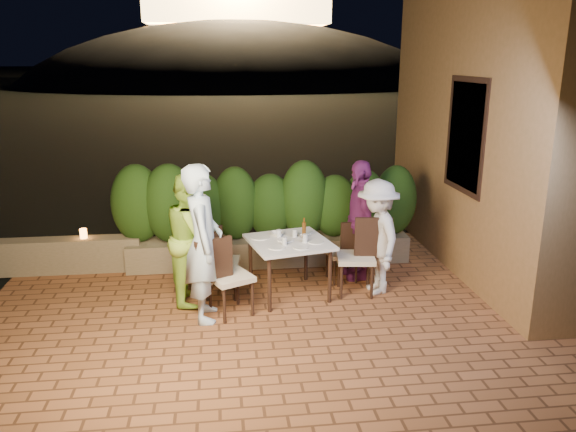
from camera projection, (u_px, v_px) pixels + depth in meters
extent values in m
plane|color=black|center=(271.00, 336.00, 6.34)|extent=(400.00, 400.00, 0.00)
cube|color=brown|center=(267.00, 321.00, 6.83)|extent=(7.00, 6.00, 0.15)
cube|color=olive|center=(508.00, 95.00, 7.98)|extent=(1.60, 5.00, 5.00)
cube|color=black|center=(468.00, 136.00, 7.55)|extent=(0.08, 1.00, 1.40)
cube|color=black|center=(467.00, 136.00, 7.55)|extent=(0.06, 1.15, 1.55)
cube|color=#77684B|center=(270.00, 250.00, 8.50)|extent=(4.20, 0.55, 0.40)
cube|color=#77684B|center=(64.00, 255.00, 8.13)|extent=(2.20, 0.30, 0.50)
ellipsoid|color=black|center=(240.00, 120.00, 64.94)|extent=(52.00, 40.00, 22.00)
cylinder|color=white|center=(277.00, 247.00, 6.92)|extent=(0.21, 0.21, 0.01)
cylinder|color=white|center=(260.00, 237.00, 7.30)|extent=(0.24, 0.24, 0.01)
cylinder|color=white|center=(316.00, 242.00, 7.12)|extent=(0.20, 0.20, 0.01)
cylinder|color=white|center=(303.00, 232.00, 7.52)|extent=(0.23, 0.23, 0.01)
cylinder|color=white|center=(285.00, 240.00, 7.21)|extent=(0.22, 0.22, 0.01)
cylinder|color=white|center=(301.00, 247.00, 6.92)|extent=(0.20, 0.20, 0.01)
cylinder|color=silver|center=(285.00, 241.00, 7.00)|extent=(0.06, 0.06, 0.10)
cylinder|color=silver|center=(279.00, 233.00, 7.31)|extent=(0.06, 0.06, 0.11)
cylinder|color=silver|center=(305.00, 238.00, 7.11)|extent=(0.06, 0.06, 0.11)
cylinder|color=silver|center=(295.00, 233.00, 7.32)|extent=(0.06, 0.06, 0.10)
imported|color=white|center=(277.00, 233.00, 7.42)|extent=(0.18, 0.18, 0.04)
imported|color=silver|center=(203.00, 243.00, 6.51)|extent=(0.46, 0.69, 1.87)
imported|color=#A7DA44|center=(192.00, 238.00, 7.04)|extent=(0.66, 0.83, 1.66)
imported|color=silver|center=(377.00, 237.00, 7.30)|extent=(0.64, 1.02, 1.52)
imported|color=#7E2A71|center=(360.00, 220.00, 7.79)|extent=(0.41, 0.99, 1.68)
cylinder|color=orange|center=(83.00, 234.00, 8.07)|extent=(0.10, 0.10, 0.14)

